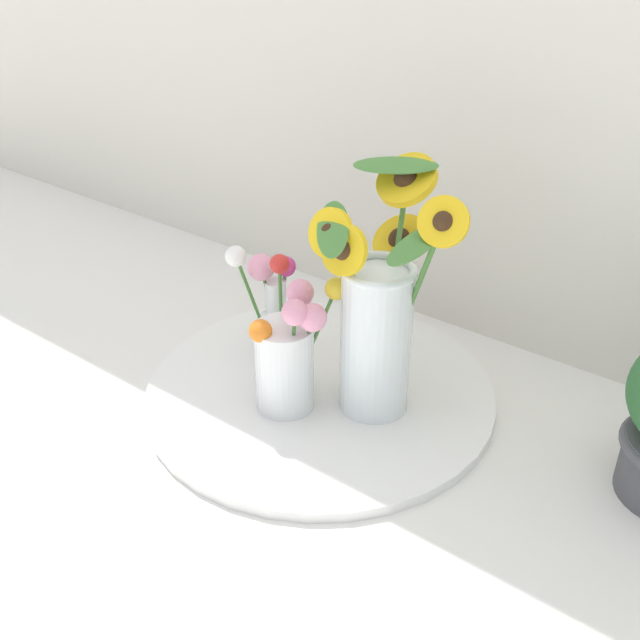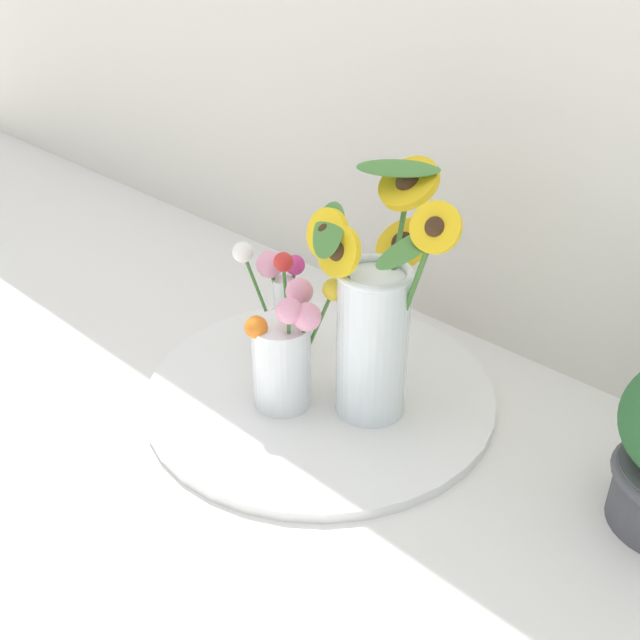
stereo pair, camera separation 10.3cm
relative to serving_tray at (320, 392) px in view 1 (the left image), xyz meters
name	(u,v)px [view 1 (the left image)]	position (x,y,z in m)	size (l,w,h in m)	color
ground_plane	(275,421)	(-0.01, -0.09, -0.01)	(6.00, 6.00, 0.00)	silver
serving_tray	(320,392)	(0.00, 0.00, 0.00)	(0.51, 0.51, 0.02)	white
mason_jar_sunflowers	(378,316)	(0.08, 0.02, 0.15)	(0.21, 0.20, 0.34)	silver
vase_small_center	(289,356)	(-0.01, -0.06, 0.09)	(0.10, 0.12, 0.19)	white
vase_bulb_right	(273,311)	(-0.11, 0.03, 0.08)	(0.10, 0.11, 0.20)	white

